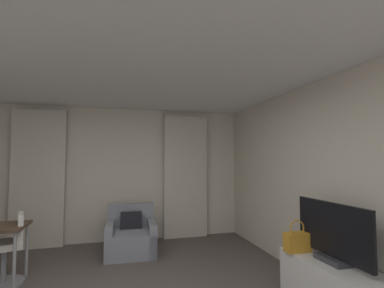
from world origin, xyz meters
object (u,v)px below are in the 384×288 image
handbag_primary (297,241)px  armchair (131,237)px  desk_chair (8,253)px  tv_console (334,287)px  tv_flatscreen (332,234)px

handbag_primary → armchair: bearing=132.1°
armchair → desk_chair: size_ratio=1.01×
tv_console → tv_flatscreen: tv_flatscreen is taller
armchair → tv_console: bearing=-50.8°
tv_console → desk_chair: bearing=155.7°
armchair → desk_chair: (-1.57, -0.82, 0.13)m
tv_flatscreen → handbag_primary: 0.45m
tv_console → tv_flatscreen: (0.00, 0.01, 0.54)m
tv_flatscreen → armchair: bearing=129.3°
armchair → tv_console: (1.97, -2.41, -0.01)m
desk_chair → handbag_primary: size_ratio=2.39×
tv_console → handbag_primary: 0.56m
tv_console → tv_flatscreen: 0.54m
handbag_primary → tv_flatscreen: bearing=-69.6°
armchair → handbag_primary: (1.82, -2.02, 0.36)m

